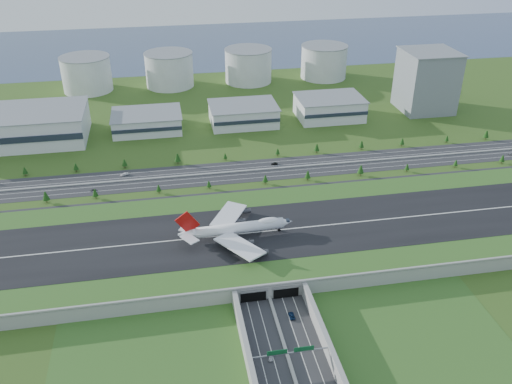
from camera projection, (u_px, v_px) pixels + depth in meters
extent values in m
plane|color=#405A1C|center=(253.00, 244.00, 321.04)|extent=(1200.00, 1200.00, 0.00)
cube|color=#989792|center=(253.00, 239.00, 319.10)|extent=(520.00, 100.00, 8.00)
cube|color=#326221|center=(253.00, 233.00, 317.11)|extent=(520.00, 100.00, 0.16)
cube|color=black|center=(253.00, 233.00, 317.04)|extent=(520.00, 58.00, 0.12)
cube|color=silver|center=(253.00, 232.00, 317.00)|extent=(520.00, 0.90, 0.02)
cube|color=#989792|center=(270.00, 285.00, 274.40)|extent=(520.00, 1.20, 1.20)
cube|color=#989792|center=(251.00, 373.00, 230.30)|extent=(2.40, 100.00, 8.00)
cube|color=#989792|center=(334.00, 361.00, 236.00)|extent=(2.40, 100.00, 8.00)
cube|color=black|center=(253.00, 296.00, 275.01)|extent=(13.00, 1.20, 6.00)
cube|color=black|center=(286.00, 292.00, 277.67)|extent=(13.00, 1.20, 6.00)
cylinder|color=gray|center=(248.00, 365.00, 234.72)|extent=(0.70, 0.70, 7.00)
cylinder|color=gray|center=(332.00, 353.00, 240.67)|extent=(0.70, 0.70, 7.00)
cube|color=gray|center=(290.00, 353.00, 235.89)|extent=(38.00, 0.50, 0.50)
cube|color=#0C4C23|center=(277.00, 352.00, 234.19)|extent=(9.00, 0.30, 2.40)
cube|color=#0C4C23|center=(304.00, 349.00, 236.06)|extent=(9.00, 0.30, 2.40)
cube|color=#28282B|center=(231.00, 172.00, 402.66)|extent=(560.00, 36.00, 0.12)
cylinder|color=#3D2819|center=(47.00, 201.00, 363.08)|extent=(0.50, 0.50, 2.99)
cone|color=#1D3F11|center=(46.00, 196.00, 361.22)|extent=(4.65, 4.65, 5.97)
cylinder|color=#3D2819|center=(96.00, 197.00, 368.18)|extent=(0.50, 0.50, 2.55)
cone|color=#1D3F11|center=(95.00, 193.00, 366.60)|extent=(3.97, 3.97, 5.10)
cylinder|color=#3D2819|center=(159.00, 192.00, 374.91)|extent=(0.50, 0.50, 2.25)
cone|color=#1D3F11|center=(159.00, 188.00, 373.51)|extent=(3.50, 3.50, 4.50)
cylinder|color=#3D2819|center=(209.00, 187.00, 380.39)|extent=(0.50, 0.50, 2.17)
cone|color=#1D3F11|center=(209.00, 184.00, 379.04)|extent=(3.37, 3.37, 4.33)
cylinder|color=#3D2819|center=(265.00, 182.00, 386.63)|extent=(0.50, 0.50, 2.46)
cone|color=#1D3F11|center=(265.00, 178.00, 385.10)|extent=(3.83, 3.83, 4.92)
cylinder|color=#3D2819|center=(308.00, 178.00, 391.46)|extent=(0.50, 0.50, 2.69)
cone|color=#1D3F11|center=(308.00, 174.00, 389.78)|extent=(4.19, 4.19, 5.39)
cylinder|color=#3D2819|center=(360.00, 174.00, 397.65)|extent=(0.50, 0.50, 3.01)
cone|color=#1D3F11|center=(361.00, 169.00, 395.78)|extent=(4.68, 4.68, 6.01)
cylinder|color=#3D2819|center=(407.00, 170.00, 403.54)|extent=(0.50, 0.50, 2.18)
cone|color=#1D3F11|center=(407.00, 167.00, 402.18)|extent=(3.40, 3.40, 4.37)
cylinder|color=#3D2819|center=(455.00, 166.00, 409.66)|extent=(0.50, 0.50, 2.16)
cone|color=#1D3F11|center=(456.00, 163.00, 408.32)|extent=(3.37, 3.37, 4.33)
cylinder|color=#3D2819|center=(502.00, 162.00, 415.62)|extent=(0.50, 0.50, 2.48)
cone|color=#1D3F11|center=(503.00, 158.00, 414.08)|extent=(3.86, 3.86, 4.96)
cylinder|color=#3D2819|center=(26.00, 174.00, 397.67)|extent=(0.50, 0.50, 2.45)
cone|color=#1D3F11|center=(25.00, 170.00, 396.15)|extent=(3.81, 3.81, 4.90)
cylinder|color=#3D2819|center=(76.00, 170.00, 403.31)|extent=(0.50, 0.50, 2.46)
cone|color=#1D3F11|center=(76.00, 166.00, 401.78)|extent=(3.83, 3.83, 4.93)
cylinder|color=#3D2819|center=(125.00, 166.00, 408.84)|extent=(0.50, 0.50, 2.58)
cone|color=#1D3F11|center=(124.00, 162.00, 407.23)|extent=(4.01, 4.01, 5.16)
cylinder|color=#3D2819|center=(178.00, 162.00, 414.96)|extent=(0.50, 0.50, 3.01)
cone|color=#1D3F11|center=(177.00, 157.00, 413.09)|extent=(4.67, 4.67, 6.01)
cylinder|color=#3D2819|center=(225.00, 159.00, 420.94)|extent=(0.50, 0.50, 2.00)
cone|color=#1D3F11|center=(225.00, 156.00, 419.70)|extent=(3.11, 3.11, 4.00)
cylinder|color=#3D2819|center=(278.00, 155.00, 427.42)|extent=(0.50, 0.50, 2.23)
cone|color=#1D3F11|center=(278.00, 151.00, 426.03)|extent=(3.47, 3.47, 4.46)
cylinder|color=#3D2819|center=(317.00, 151.00, 432.28)|extent=(0.50, 0.50, 2.74)
cone|color=#1D3F11|center=(317.00, 147.00, 430.57)|extent=(4.27, 4.27, 5.49)
cylinder|color=#3D2819|center=(361.00, 148.00, 438.17)|extent=(0.50, 0.50, 2.63)
cone|color=#1D3F11|center=(362.00, 144.00, 436.53)|extent=(4.09, 4.09, 5.26)
cylinder|color=#3D2819|center=(402.00, 145.00, 443.68)|extent=(0.50, 0.50, 2.48)
cone|color=#1D3F11|center=(402.00, 141.00, 442.13)|extent=(3.86, 3.86, 4.96)
cylinder|color=#3D2819|center=(446.00, 141.00, 449.92)|extent=(0.50, 0.50, 2.22)
cone|color=#1D3F11|center=(447.00, 138.00, 448.54)|extent=(3.45, 3.45, 4.44)
cylinder|color=#3D2819|center=(485.00, 138.00, 455.30)|extent=(0.50, 0.50, 2.90)
cone|color=#1D3F11|center=(486.00, 134.00, 453.50)|extent=(4.51, 4.51, 5.79)
cube|color=silver|center=(12.00, 127.00, 447.34)|extent=(120.00, 60.00, 25.00)
cube|color=silver|center=(147.00, 122.00, 471.29)|extent=(58.00, 42.00, 15.00)
cube|color=silver|center=(243.00, 114.00, 484.11)|extent=(58.00, 42.00, 17.00)
cube|color=silver|center=(329.00, 108.00, 496.14)|extent=(58.00, 42.00, 19.00)
cube|color=gray|center=(427.00, 81.00, 506.55)|extent=(46.00, 46.00, 55.00)
cylinder|color=silver|center=(87.00, 74.00, 560.17)|extent=(50.00, 50.00, 35.00)
cylinder|color=silver|center=(169.00, 70.00, 573.47)|extent=(50.00, 50.00, 35.00)
cylinder|color=silver|center=(248.00, 66.00, 586.77)|extent=(50.00, 50.00, 35.00)
cylinder|color=silver|center=(324.00, 62.00, 600.08)|extent=(50.00, 50.00, 35.00)
cube|color=#364968|center=(191.00, 45.00, 733.55)|extent=(1200.00, 260.00, 0.06)
cylinder|color=white|center=(237.00, 228.00, 310.85)|extent=(54.55, 8.67, 6.21)
cone|color=white|center=(286.00, 222.00, 316.54)|extent=(8.03, 6.56, 6.21)
cone|color=white|center=(187.00, 234.00, 304.97)|extent=(9.97, 6.64, 6.21)
ellipsoid|color=white|center=(268.00, 221.00, 313.37)|extent=(13.44, 5.43, 3.82)
cube|color=white|center=(240.00, 246.00, 296.90)|extent=(26.93, 31.13, 1.53)
cube|color=white|center=(229.00, 215.00, 324.98)|extent=(25.29, 31.56, 1.53)
cylinder|color=#38383D|center=(249.00, 243.00, 303.35)|extent=(5.17, 3.14, 2.91)
cylinder|color=#38383D|center=(264.00, 252.00, 295.37)|extent=(5.17, 3.14, 2.91)
cylinder|color=#38383D|center=(241.00, 221.00, 323.17)|extent=(5.17, 3.14, 2.91)
cylinder|color=#38383D|center=(247.00, 211.00, 333.36)|extent=(5.17, 3.14, 2.91)
cube|color=white|center=(190.00, 239.00, 299.41)|extent=(10.65, 12.12, 0.58)
cube|color=white|center=(187.00, 226.00, 310.15)|extent=(10.08, 12.15, 0.58)
cube|color=#AA0D0B|center=(187.00, 223.00, 301.57)|extent=(13.85, 1.50, 14.54)
cylinder|color=black|center=(279.00, 230.00, 318.23)|extent=(1.84, 0.68, 1.84)
cylinder|color=black|center=(232.00, 239.00, 309.92)|extent=(1.84, 0.68, 1.84)
cylinder|color=black|center=(230.00, 233.00, 315.21)|extent=(1.84, 0.68, 1.84)
cylinder|color=black|center=(222.00, 241.00, 308.79)|extent=(1.84, 0.68, 1.84)
cylinder|color=black|center=(220.00, 235.00, 314.07)|extent=(1.84, 0.68, 1.84)
imported|color=silver|center=(271.00, 357.00, 242.08)|extent=(3.25, 5.24, 1.66)
imported|color=#0C1F3F|center=(292.00, 316.00, 265.65)|extent=(2.75, 5.86, 1.62)
imported|color=#4C4C51|center=(93.00, 190.00, 377.66)|extent=(4.37, 3.13, 1.38)
imported|color=black|center=(274.00, 164.00, 413.65)|extent=(5.10, 2.07, 1.65)
imported|color=#ADADB1|center=(512.00, 154.00, 429.26)|extent=(5.44, 3.59, 1.39)
imported|color=white|center=(124.00, 174.00, 398.17)|extent=(6.27, 3.48, 1.72)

